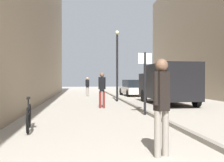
% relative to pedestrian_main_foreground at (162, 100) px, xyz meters
% --- Properties ---
extents(ground_plane, '(80.00, 80.00, 0.00)m').
position_rel_pedestrian_main_foreground_xyz_m(ground_plane, '(-0.25, 8.89, -1.08)').
color(ground_plane, '#A8A093').
extents(kerb_strip, '(0.16, 40.00, 0.12)m').
position_rel_pedestrian_main_foreground_xyz_m(kerb_strip, '(1.33, 8.89, -1.02)').
color(kerb_strip, gray).
rests_on(kerb_strip, ground_plane).
extents(pedestrian_main_foreground, '(0.35, 0.28, 1.87)m').
position_rel_pedestrian_main_foreground_xyz_m(pedestrian_main_foreground, '(0.00, 0.00, 0.00)').
color(pedestrian_main_foreground, gray).
rests_on(pedestrian_main_foreground, ground_plane).
extents(pedestrian_mid_block, '(0.36, 0.24, 1.84)m').
position_rel_pedestrian_main_foreground_xyz_m(pedestrian_mid_block, '(-0.43, 8.61, -0.02)').
color(pedestrian_mid_block, maroon).
rests_on(pedestrian_mid_block, ground_plane).
extents(pedestrian_far_crossing, '(0.33, 0.23, 1.68)m').
position_rel_pedestrian_main_foreground_xyz_m(pedestrian_far_crossing, '(-0.93, 18.01, -0.11)').
color(pedestrian_far_crossing, gray).
rests_on(pedestrian_far_crossing, ground_plane).
extents(delivery_van, '(2.20, 5.50, 2.38)m').
position_rel_pedestrian_main_foreground_xyz_m(delivery_van, '(3.61, 10.26, 0.20)').
color(delivery_van, black).
rests_on(delivery_van, ground_plane).
extents(parked_car, '(2.02, 4.29, 1.45)m').
position_rel_pedestrian_main_foreground_xyz_m(parked_car, '(3.24, 18.57, -0.37)').
color(parked_car, silver).
rests_on(parked_car, ground_plane).
extents(street_sign_post, '(0.60, 0.10, 2.60)m').
position_rel_pedestrian_main_foreground_xyz_m(street_sign_post, '(1.13, 5.83, 0.47)').
color(street_sign_post, black).
rests_on(street_sign_post, ground_plane).
extents(lamp_post, '(0.28, 0.28, 4.76)m').
position_rel_pedestrian_main_foreground_xyz_m(lamp_post, '(0.92, 12.63, 1.64)').
color(lamp_post, black).
rests_on(lamp_post, ground_plane).
extents(bicycle_leaning, '(0.30, 1.76, 0.98)m').
position_rel_pedestrian_main_foreground_xyz_m(bicycle_leaning, '(-3.02, 2.99, -0.70)').
color(bicycle_leaning, black).
rests_on(bicycle_leaning, ground_plane).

